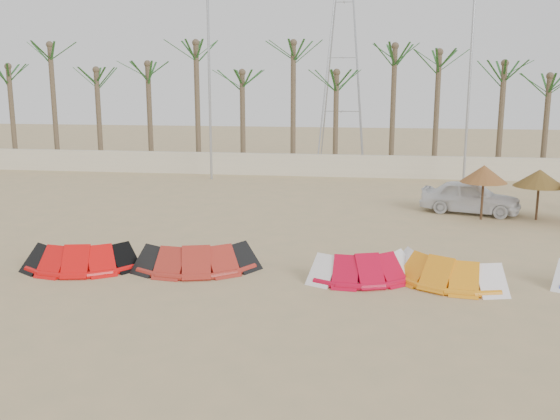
% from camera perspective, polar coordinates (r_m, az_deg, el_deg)
% --- Properties ---
extents(ground, '(120.00, 120.00, 0.00)m').
position_cam_1_polar(ground, '(15.72, -3.19, -9.14)').
color(ground, tan).
rests_on(ground, ground).
extents(boundary_wall, '(60.00, 0.30, 1.30)m').
position_cam_1_polar(boundary_wall, '(36.83, 3.59, 4.10)').
color(boundary_wall, beige).
rests_on(boundary_wall, ground).
extents(palm_line, '(52.00, 4.00, 7.70)m').
position_cam_1_polar(palm_line, '(37.95, 4.93, 13.08)').
color(palm_line, brown).
rests_on(palm_line, ground).
extents(lamp_b, '(1.25, 0.14, 11.00)m').
position_cam_1_polar(lamp_b, '(35.51, -6.43, 12.04)').
color(lamp_b, '#A5A8AD').
rests_on(lamp_b, ground).
extents(lamp_c, '(1.25, 0.14, 11.00)m').
position_cam_1_polar(lamp_c, '(34.75, 17.03, 11.61)').
color(lamp_c, '#A5A8AD').
rests_on(lamp_c, ground).
extents(pylon, '(3.00, 3.00, 14.00)m').
position_cam_1_polar(pylon, '(42.79, 5.59, 4.28)').
color(pylon, '#A5A8AD').
rests_on(pylon, ground).
extents(kite_red_left, '(3.58, 2.10, 0.90)m').
position_cam_1_polar(kite_red_left, '(19.85, -17.42, -3.91)').
color(kite_red_left, red).
rests_on(kite_red_left, ground).
extents(kite_red_mid, '(3.89, 2.32, 0.90)m').
position_cam_1_polar(kite_red_mid, '(19.08, -7.38, -4.07)').
color(kite_red_mid, '#A3261C').
rests_on(kite_red_mid, ground).
extents(kite_red_right, '(3.49, 2.32, 0.90)m').
position_cam_1_polar(kite_red_right, '(18.17, 7.77, -4.92)').
color(kite_red_right, red).
rests_on(kite_red_right, ground).
extents(kite_orange, '(3.88, 2.85, 0.90)m').
position_cam_1_polar(kite_orange, '(18.32, 14.70, -5.06)').
color(kite_orange, orange).
rests_on(kite_orange, ground).
extents(parasol_left, '(1.87, 1.87, 2.24)m').
position_cam_1_polar(parasol_left, '(26.47, 18.15, 3.15)').
color(parasol_left, '#4C331E').
rests_on(parasol_left, ground).
extents(parasol_right, '(2.04, 2.04, 2.08)m').
position_cam_1_polar(parasol_right, '(27.22, 22.64, 2.71)').
color(parasol_right, '#4C331E').
rests_on(parasol_right, ground).
extents(car, '(4.40, 2.77, 1.40)m').
position_cam_1_polar(car, '(27.82, 17.01, 1.15)').
color(car, white).
rests_on(car, ground).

